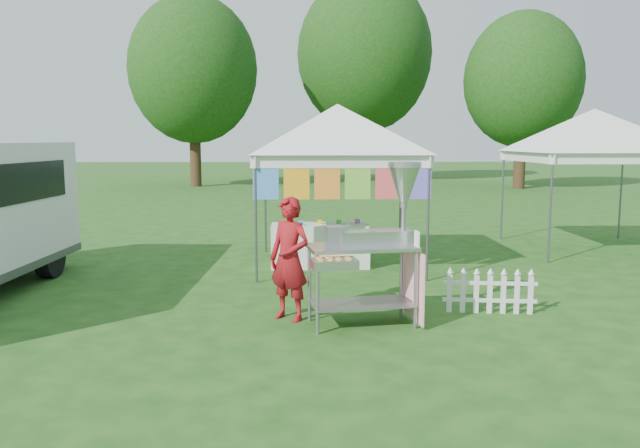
{
  "coord_description": "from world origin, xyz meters",
  "views": [
    {
      "loc": [
        -0.7,
        -8.07,
        2.34
      ],
      "look_at": [
        -0.4,
        1.14,
        1.1
      ],
      "focal_mm": 35.0,
      "sensor_mm": 36.0,
      "label": 1
    }
  ],
  "objects": [
    {
      "name": "donut_cart",
      "position": [
        0.3,
        -0.34,
        1.22
      ],
      "size": [
        1.5,
        1.22,
        2.07
      ],
      "rotation": [
        0.0,
        0.0,
        0.15
      ],
      "color": "gray",
      "rests_on": "ground"
    },
    {
      "name": "ground",
      "position": [
        0.0,
        0.0,
        0.0
      ],
      "size": [
        120.0,
        120.0,
        0.0
      ],
      "primitive_type": "plane",
      "color": "#1B4814",
      "rests_on": "ground"
    },
    {
      "name": "picket_fence",
      "position": [
        1.88,
        0.1,
        0.29
      ],
      "size": [
        1.25,
        0.18,
        0.56
      ],
      "rotation": [
        0.0,
        0.0,
        -0.12
      ],
      "color": "silver",
      "rests_on": "ground"
    },
    {
      "name": "display_table",
      "position": [
        -0.32,
        3.37,
        0.4
      ],
      "size": [
        1.8,
        0.7,
        0.79
      ],
      "primitive_type": "cube",
      "color": "white",
      "rests_on": "ground"
    },
    {
      "name": "canopy_right",
      "position": [
        5.5,
        5.0,
        2.99
      ],
      "size": [
        4.24,
        4.24,
        3.45
      ],
      "color": "#59595E",
      "rests_on": "ground"
    },
    {
      "name": "tree_left",
      "position": [
        -6.0,
        24.0,
        5.83
      ],
      "size": [
        6.4,
        6.4,
        9.53
      ],
      "color": "#311A12",
      "rests_on": "ground"
    },
    {
      "name": "tree_mid",
      "position": [
        3.0,
        28.0,
        7.14
      ],
      "size": [
        7.6,
        7.6,
        11.52
      ],
      "color": "#311A12",
      "rests_on": "ground"
    },
    {
      "name": "vendor",
      "position": [
        -0.84,
        -0.09,
        0.81
      ],
      "size": [
        0.7,
        0.66,
        1.62
      ],
      "primitive_type": "imported",
      "rotation": [
        0.0,
        0.0,
        -0.61
      ],
      "color": "maroon",
      "rests_on": "ground"
    },
    {
      "name": "canopy_main",
      "position": [
        0.0,
        3.49,
        2.99
      ],
      "size": [
        4.24,
        4.24,
        3.45
      ],
      "color": "#59595E",
      "rests_on": "ground"
    },
    {
      "name": "tree_right",
      "position": [
        10.0,
        22.0,
        5.18
      ],
      "size": [
        5.6,
        5.6,
        8.42
      ],
      "color": "#311A12",
      "rests_on": "ground"
    }
  ]
}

